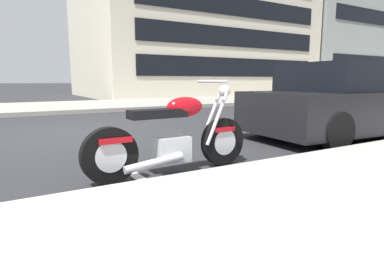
# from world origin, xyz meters

# --- Properties ---
(ground_plane) EXTENTS (260.00, 260.00, 0.00)m
(ground_plane) POSITION_xyz_m (0.00, 0.00, 0.00)
(ground_plane) COLOR #28282B
(sidewalk_far_curb) EXTENTS (120.00, 5.00, 0.14)m
(sidewalk_far_curb) POSITION_xyz_m (12.00, 6.55, 0.07)
(sidewalk_far_curb) COLOR gray
(sidewalk_far_curb) RESTS_ON ground
(parking_stall_stripe) EXTENTS (0.12, 2.20, 0.01)m
(parking_stall_stripe) POSITION_xyz_m (0.00, -3.45, 0.00)
(parking_stall_stripe) COLOR silver
(parking_stall_stripe) RESTS_ON ground
(parked_motorcycle) EXTENTS (2.14, 0.62, 1.11)m
(parked_motorcycle) POSITION_xyz_m (0.44, -3.69, 0.42)
(parked_motorcycle) COLOR black
(parked_motorcycle) RESTS_ON ground
(parked_car_far_down_curb) EXTENTS (4.36, 2.10, 1.42)m
(parked_car_far_down_curb) POSITION_xyz_m (4.62, -3.11, 0.67)
(parked_car_far_down_curb) COLOR black
(parked_car_far_down_curb) RESTS_ON ground
(car_opposite_curb) EXTENTS (4.32, 2.05, 1.42)m
(car_opposite_curb) POSITION_xyz_m (16.97, 3.33, 0.66)
(car_opposite_curb) COLOR silver
(car_opposite_curb) RESTS_ON ground
(townhouse_corner_block) EXTENTS (15.25, 11.01, 8.54)m
(townhouse_corner_block) POSITION_xyz_m (11.15, 14.31, 4.27)
(townhouse_corner_block) COLOR beige
(townhouse_corner_block) RESTS_ON ground
(townhouse_near_left) EXTENTS (12.58, 9.87, 11.53)m
(townhouse_near_left) POSITION_xyz_m (25.53, 13.75, 5.77)
(townhouse_near_left) COLOR #939993
(townhouse_near_left) RESTS_ON ground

